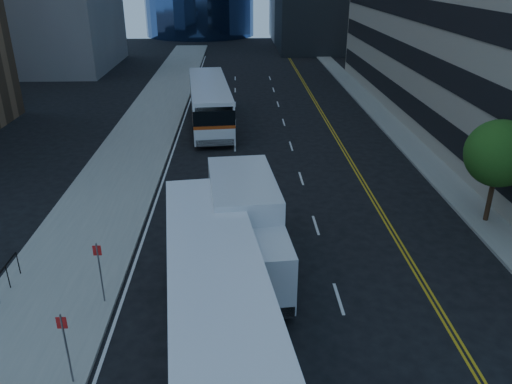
% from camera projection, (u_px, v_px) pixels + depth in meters
% --- Properties ---
extents(ground, '(160.00, 160.00, 0.00)m').
position_uv_depth(ground, '(335.00, 334.00, 17.32)').
color(ground, black).
rests_on(ground, ground).
extents(sidewalk_west, '(5.00, 90.00, 0.15)m').
position_uv_depth(sidewalk_west, '(147.00, 126.00, 39.71)').
color(sidewalk_west, gray).
rests_on(sidewalk_west, ground).
extents(sidewalk_east, '(2.00, 90.00, 0.15)m').
position_uv_depth(sidewalk_east, '(389.00, 124.00, 40.38)').
color(sidewalk_east, gray).
rests_on(sidewalk_east, ground).
extents(street_tree, '(3.20, 3.20, 5.10)m').
position_uv_depth(street_tree, '(499.00, 154.00, 23.42)').
color(street_tree, '#332114').
rests_on(street_tree, sidewalk_east).
extents(bus_front, '(4.66, 13.73, 3.47)m').
position_uv_depth(bus_front, '(218.00, 307.00, 15.65)').
color(bus_front, silver).
rests_on(bus_front, ground).
extents(bus_rear, '(4.15, 13.38, 3.39)m').
position_uv_depth(bus_rear, '(209.00, 102.00, 39.72)').
color(bus_rear, white).
rests_on(bus_rear, ground).
extents(box_truck, '(3.35, 7.92, 3.69)m').
position_uv_depth(box_truck, '(246.00, 227.00, 20.34)').
color(box_truck, silver).
rests_on(box_truck, ground).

